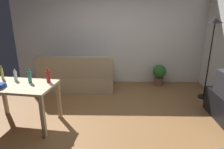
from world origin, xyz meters
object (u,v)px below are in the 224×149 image
object	(u,v)px
torchiere_lamp	(213,37)
potted_plant	(159,74)
desk	(19,91)
bottle_red	(48,76)
bottle_tall	(30,77)
bottle_clear	(15,76)
bottle_squat	(2,73)
couch	(77,78)

from	to	relation	value
torchiere_lamp	potted_plant	xyz separation A→B (m)	(-0.90, 0.80, -1.08)
desk	bottle_red	xyz separation A→B (m)	(0.48, 0.13, 0.22)
bottle_red	bottle_tall	bearing A→B (deg)	-172.14
bottle_clear	bottle_red	world-z (taller)	bottle_red
bottle_tall	torchiere_lamp	bearing A→B (deg)	17.66
torchiere_lamp	desk	bearing A→B (deg)	-161.89
torchiere_lamp	bottle_tall	size ratio (longest dim) A/B	7.45
bottle_squat	bottle_tall	distance (m)	0.62
torchiere_lamp	bottle_squat	size ratio (longest dim) A/B	7.14
potted_plant	bottle_tall	world-z (taller)	bottle_tall
bottle_squat	bottle_clear	distance (m)	0.29
torchiere_lamp	bottle_red	size ratio (longest dim) A/B	7.39
torchiere_lamp	bottle_clear	bearing A→B (deg)	-165.21
desk	bottle_squat	bearing A→B (deg)	153.73
desk	bottle_squat	world-z (taller)	bottle_squat
potted_plant	bottle_clear	distance (m)	3.51
bottle_clear	bottle_red	size ratio (longest dim) A/B	0.86
couch	bottle_tall	distance (m)	1.78
bottle_clear	couch	bearing A→B (deg)	62.24
bottle_squat	couch	bearing A→B (deg)	53.06
torchiere_lamp	bottle_squat	world-z (taller)	torchiere_lamp
desk	couch	bearing A→B (deg)	76.46
potted_plant	bottle_clear	world-z (taller)	bottle_clear
couch	desk	world-z (taller)	couch
torchiere_lamp	bottle_red	world-z (taller)	torchiere_lamp
bottle_squat	bottle_red	world-z (taller)	bottle_squat
bottle_red	couch	bearing A→B (deg)	83.50
potted_plant	couch	bearing A→B (deg)	-171.80
desk	bottle_clear	world-z (taller)	bottle_clear
bottle_squat	bottle_red	size ratio (longest dim) A/B	1.03
potted_plant	bottle_tall	distance (m)	3.33
bottle_squat	bottle_tall	bearing A→B (deg)	-17.99
couch	torchiere_lamp	xyz separation A→B (m)	(3.07, -0.49, 1.11)
desk	bottle_tall	size ratio (longest dim) A/B	5.28
desk	bottle_clear	size ratio (longest dim) A/B	6.08
bottle_squat	bottle_red	xyz separation A→B (m)	(0.89, -0.15, -0.00)
desk	bottle_clear	xyz separation A→B (m)	(-0.13, 0.20, 0.20)
bottle_tall	bottle_squat	bearing A→B (deg)	162.01
desk	bottle_squat	distance (m)	0.55
torchiere_lamp	potted_plant	distance (m)	1.62
potted_plant	bottle_tall	xyz separation A→B (m)	(-2.66, -1.93, 0.54)
torchiere_lamp	bottle_red	xyz separation A→B (m)	(-3.25, -1.09, -0.55)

